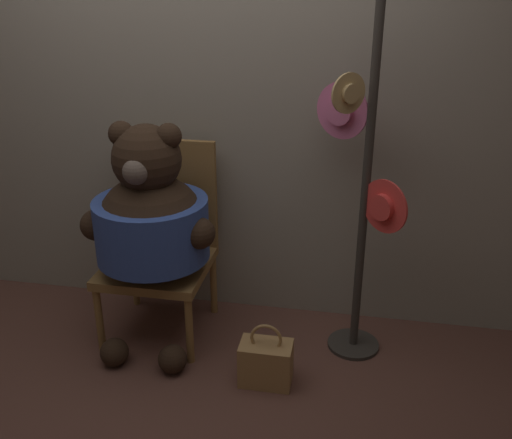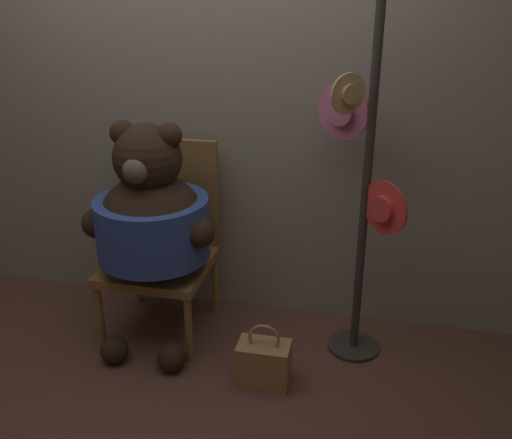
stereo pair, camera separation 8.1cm
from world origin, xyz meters
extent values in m
plane|color=brown|center=(0.00, 0.00, 0.00)|extent=(14.00, 14.00, 0.00)
cube|color=gray|center=(0.00, 0.65, 1.26)|extent=(8.00, 0.10, 2.52)
cylinder|color=olive|center=(-0.42, -0.01, 0.19)|extent=(0.04, 0.04, 0.39)
cylinder|color=olive|center=(0.08, -0.01, 0.19)|extent=(0.04, 0.04, 0.39)
cylinder|color=olive|center=(-0.42, 0.48, 0.19)|extent=(0.04, 0.04, 0.39)
cylinder|color=olive|center=(0.08, 0.48, 0.19)|extent=(0.04, 0.04, 0.39)
cube|color=olive|center=(-0.17, 0.24, 0.41)|extent=(0.56, 0.56, 0.05)
cube|color=olive|center=(-0.17, 0.50, 0.75)|extent=(0.56, 0.04, 0.63)
sphere|color=black|center=(-0.15, 0.15, 0.68)|extent=(0.58, 0.58, 0.58)
cylinder|color=#334C99|center=(-0.15, 0.15, 0.68)|extent=(0.59, 0.59, 0.32)
sphere|color=black|center=(-0.15, 0.15, 1.06)|extent=(0.35, 0.35, 0.35)
sphere|color=black|center=(-0.27, 0.15, 1.18)|extent=(0.13, 0.13, 0.13)
sphere|color=black|center=(-0.03, 0.15, 1.18)|extent=(0.13, 0.13, 0.13)
sphere|color=brown|center=(-0.15, 0.01, 1.04)|extent=(0.13, 0.13, 0.13)
sphere|color=black|center=(-0.42, 0.08, 0.71)|extent=(0.16, 0.16, 0.16)
sphere|color=black|center=(0.13, 0.08, 0.71)|extent=(0.16, 0.16, 0.16)
sphere|color=black|center=(-0.30, -0.11, 0.07)|extent=(0.15, 0.15, 0.15)
sphere|color=black|center=(0.01, -0.11, 0.07)|extent=(0.15, 0.15, 0.15)
cylinder|color=#332D28|center=(0.92, 0.29, 0.01)|extent=(0.28, 0.28, 0.02)
cylinder|color=#332D28|center=(0.92, 0.29, 0.91)|extent=(0.04, 0.04, 1.81)
cylinder|color=#D16693|center=(0.78, 0.36, 1.29)|extent=(0.25, 0.14, 0.28)
cylinder|color=#D16693|center=(0.78, 0.36, 1.29)|extent=(0.15, 0.13, 0.13)
cylinder|color=red|center=(1.01, 0.20, 0.87)|extent=(0.21, 0.18, 0.27)
cylinder|color=red|center=(1.01, 0.20, 0.87)|extent=(0.15, 0.14, 0.13)
cylinder|color=tan|center=(0.81, 0.19, 1.40)|extent=(0.15, 0.13, 0.18)
cylinder|color=tan|center=(0.81, 0.19, 1.40)|extent=(0.10, 0.10, 0.09)
cube|color=#A87A47|center=(0.50, -0.10, 0.11)|extent=(0.26, 0.16, 0.22)
torus|color=#A87A47|center=(0.50, -0.10, 0.26)|extent=(0.16, 0.02, 0.16)
camera|label=1|loc=(0.87, -2.39, 1.88)|focal=40.00mm
camera|label=2|loc=(0.95, -2.37, 1.88)|focal=40.00mm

